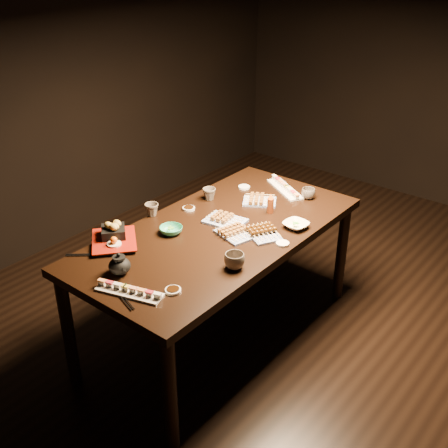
{
  "coord_description": "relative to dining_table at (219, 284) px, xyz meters",
  "views": [
    {
      "loc": [
        1.6,
        -2.51,
        2.31
      ],
      "look_at": [
        -0.23,
        -0.25,
        0.77
      ],
      "focal_mm": 45.0,
      "sensor_mm": 36.0,
      "label": 1
    }
  ],
  "objects": [
    {
      "name": "ground",
      "position": [
        0.23,
        0.3,
        -0.38
      ],
      "size": [
        5.0,
        5.0,
        0.0
      ],
      "primitive_type": "plane",
      "color": "black",
      "rests_on": "ground"
    },
    {
      "name": "dining_table",
      "position": [
        0.0,
        0.0,
        0.0
      ],
      "size": [
        1.34,
        1.97,
        0.75
      ],
      "primitive_type": "cube",
      "rotation": [
        0.0,
        0.0,
        -0.26
      ],
      "color": "black",
      "rests_on": "ground"
    },
    {
      "name": "sushi_platter_near",
      "position": [
        0.07,
        -0.76,
        0.4
      ],
      "size": [
        0.35,
        0.19,
        0.04
      ],
      "primitive_type": null,
      "rotation": [
        0.0,
        0.0,
        0.3
      ],
      "color": "white",
      "rests_on": "dining_table"
    },
    {
      "name": "sushi_platter_far",
      "position": [
        -0.01,
        0.72,
        0.4
      ],
      "size": [
        0.36,
        0.27,
        0.04
      ],
      "primitive_type": null,
      "rotation": [
        0.0,
        0.0,
        2.61
      ],
      "color": "white",
      "rests_on": "dining_table"
    },
    {
      "name": "yakitori_plate_center",
      "position": [
        -0.03,
        0.1,
        0.4
      ],
      "size": [
        0.26,
        0.2,
        0.06
      ],
      "primitive_type": null,
      "rotation": [
        0.0,
        0.0,
        0.14
      ],
      "color": "#828EB6",
      "rests_on": "dining_table"
    },
    {
      "name": "yakitori_plate_right",
      "position": [
        0.11,
        0.01,
        0.4
      ],
      "size": [
        0.25,
        0.21,
        0.05
      ],
      "primitive_type": null,
      "rotation": [
        0.0,
        0.0,
        -0.27
      ],
      "color": "#828EB6",
      "rests_on": "dining_table"
    },
    {
      "name": "yakitori_plate_left",
      "position": [
        -0.03,
        0.45,
        0.4
      ],
      "size": [
        0.26,
        0.24,
        0.05
      ],
      "primitive_type": null,
      "rotation": [
        0.0,
        0.0,
        0.55
      ],
      "color": "#828EB6",
      "rests_on": "dining_table"
    },
    {
      "name": "tsukune_plate",
      "position": [
        0.23,
        0.11,
        0.4
      ],
      "size": [
        0.26,
        0.24,
        0.05
      ],
      "primitive_type": null,
      "rotation": [
        0.0,
        0.0,
        -0.5
      ],
      "color": "#828EB6",
      "rests_on": "dining_table"
    },
    {
      "name": "edamame_bowl_green",
      "position": [
        -0.19,
        -0.2,
        0.4
      ],
      "size": [
        0.18,
        0.18,
        0.04
      ],
      "primitive_type": "imported",
      "rotation": [
        0.0,
        0.0,
        -0.47
      ],
      "color": "#34A078",
      "rests_on": "dining_table"
    },
    {
      "name": "edamame_bowl_cream",
      "position": [
        0.33,
        0.31,
        0.39
      ],
      "size": [
        0.15,
        0.15,
        0.03
      ],
      "primitive_type": "imported",
      "rotation": [
        0.0,
        0.0,
        -0.09
      ],
      "color": "#F1E3C5",
      "rests_on": "dining_table"
    },
    {
      "name": "tempura_tray",
      "position": [
        -0.36,
        -0.48,
        0.43
      ],
      "size": [
        0.38,
        0.37,
        0.11
      ],
      "primitive_type": null,
      "rotation": [
        0.0,
        0.0,
        -0.7
      ],
      "color": "black",
      "rests_on": "dining_table"
    },
    {
      "name": "teacup_near_left",
      "position": [
        -0.44,
        -0.11,
        0.41
      ],
      "size": [
        0.11,
        0.11,
        0.08
      ],
      "primitive_type": "imported",
      "rotation": [
        0.0,
        0.0,
        -0.38
      ],
      "color": "brown",
      "rests_on": "dining_table"
    },
    {
      "name": "teacup_mid_right",
      "position": [
        0.32,
        -0.26,
        0.42
      ],
      "size": [
        0.13,
        0.13,
        0.08
      ],
      "primitive_type": "imported",
      "rotation": [
        0.0,
        0.0,
        -0.22
      ],
      "color": "brown",
      "rests_on": "dining_table"
    },
    {
      "name": "teacup_far_left",
      "position": [
        -0.31,
        0.28,
        0.41
      ],
      "size": [
        0.09,
        0.09,
        0.08
      ],
      "primitive_type": "imported",
      "rotation": [
        0.0,
        0.0,
        -0.04
      ],
      "color": "brown",
      "rests_on": "dining_table"
    },
    {
      "name": "teacup_far_right",
      "position": [
        0.18,
        0.7,
        0.41
      ],
      "size": [
        0.11,
        0.11,
        0.07
      ],
      "primitive_type": "imported",
      "rotation": [
        0.0,
        0.0,
        -0.26
      ],
      "color": "brown",
      "rests_on": "dining_table"
    },
    {
      "name": "teapot",
      "position": [
        -0.1,
        -0.67,
        0.43
      ],
      "size": [
        0.17,
        0.17,
        0.11
      ],
      "primitive_type": null,
      "rotation": [
        0.0,
        0.0,
        -0.35
      ],
      "color": "black",
      "rests_on": "dining_table"
    },
    {
      "name": "condiment_bottle",
      "position": [
        0.1,
        0.38,
        0.44
      ],
      "size": [
        0.06,
        0.06,
        0.13
      ],
      "primitive_type": "cylinder",
      "rotation": [
        0.0,
        0.0,
        -0.5
      ],
      "color": "#6A2A0E",
      "rests_on": "dining_table"
    },
    {
      "name": "sauce_dish_west",
      "position": [
        -0.32,
        0.09,
        0.38
      ],
      "size": [
        0.09,
        0.09,
        0.01
      ],
      "primitive_type": "cylinder",
      "rotation": [
        0.0,
        0.0,
        -0.16
      ],
      "color": "white",
      "rests_on": "dining_table"
    },
    {
      "name": "sauce_dish_east",
      "position": [
        0.38,
        0.09,
        0.38
      ],
      "size": [
        0.08,
        0.08,
        0.01
      ],
      "primitive_type": "cylinder",
      "rotation": [
        0.0,
        0.0,
        0.09
      ],
      "color": "white",
      "rests_on": "dining_table"
    },
    {
      "name": "sauce_dish_se",
      "position": [
        0.22,
        -0.62,
        0.38
      ],
      "size": [
        0.11,
        0.11,
        0.01
      ],
      "primitive_type": "cylinder",
      "rotation": [
        0.0,
        0.0,
        -0.47
      ],
      "color": "white",
      "rests_on": "dining_table"
    },
    {
      "name": "sauce_dish_nw",
      "position": [
        -0.24,
        0.57,
        0.38
      ],
      "size": [
        0.11,
        0.11,
        0.01
      ],
      "primitive_type": "cylinder",
      "rotation": [
        0.0,
        0.0,
        -0.58
      ],
      "color": "white",
      "rests_on": "dining_table"
    },
    {
      "name": "chopsticks_near",
      "position": [
        -0.36,
        -0.66,
        0.38
      ],
      "size": [
        0.2,
        0.18,
        0.01
      ],
      "primitive_type": null,
      "rotation": [
        0.0,
        0.0,
        0.71
      ],
      "color": "black",
      "rests_on": "dining_table"
    },
    {
      "name": "chopsticks_se",
      "position": [
        0.07,
        -0.81,
        0.38
      ],
      "size": [
        0.24,
        0.09,
        0.01
      ],
      "primitive_type": null,
      "rotation": [
        0.0,
        0.0,
        -0.31
      ],
      "color": "black",
      "rests_on": "dining_table"
    }
  ]
}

